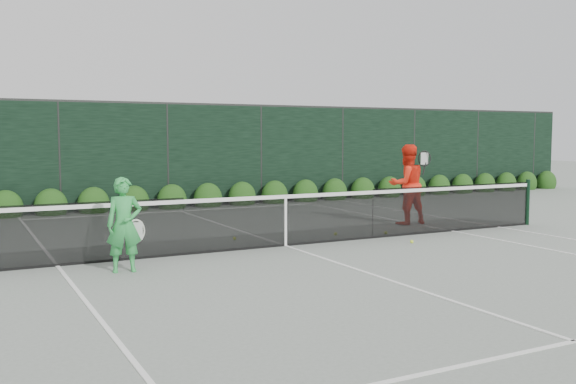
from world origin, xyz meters
TOP-DOWN VIEW (x-y plane):
  - ground at (0.00, 0.00)m, footprint 80.00×80.00m
  - tennis_net at (-0.02, 0.00)m, footprint 12.90×0.10m
  - player_woman at (-3.24, -0.90)m, footprint 0.64×0.41m
  - player_man at (3.92, 1.37)m, footprint 0.98×0.80m
  - court_lines at (0.00, 0.00)m, footprint 11.03×23.83m
  - windscreen_fence at (0.00, -2.71)m, footprint 32.00×21.07m
  - hedge_row at (-0.00, 7.15)m, footprint 31.66×0.65m
  - tennis_balls at (1.46, 0.32)m, footprint 3.21×2.03m

SIDE VIEW (x-z plane):
  - ground at x=0.00m, z-range 0.00..0.00m
  - court_lines at x=0.00m, z-range 0.00..0.01m
  - tennis_balls at x=1.46m, z-range 0.00..0.07m
  - hedge_row at x=0.00m, z-range -0.23..0.70m
  - tennis_net at x=-0.02m, z-range 0.00..1.07m
  - player_woman at x=-3.24m, z-range 0.00..1.46m
  - player_man at x=3.92m, z-range 0.00..1.89m
  - windscreen_fence at x=0.00m, z-range -0.02..3.04m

